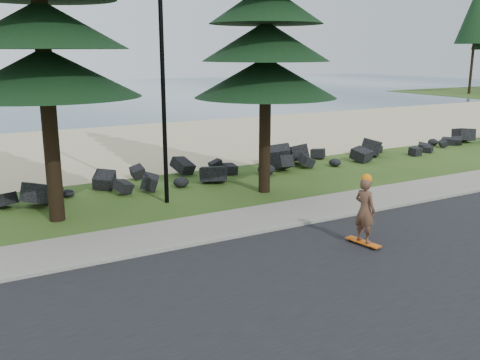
{
  "coord_description": "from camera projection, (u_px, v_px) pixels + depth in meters",
  "views": [
    {
      "loc": [
        -6.15,
        -12.64,
        4.81
      ],
      "look_at": [
        0.95,
        0.0,
        1.31
      ],
      "focal_mm": 40.0,
      "sensor_mm": 36.0,
      "label": 1
    }
  ],
  "objects": [
    {
      "name": "ground",
      "position": [
        210.0,
        230.0,
        14.77
      ],
      "size": [
        160.0,
        160.0,
        0.0
      ],
      "primitive_type": "plane",
      "color": "#2B4816",
      "rests_on": "ground"
    },
    {
      "name": "road",
      "position": [
        307.0,
        292.0,
        10.95
      ],
      "size": [
        160.0,
        7.0,
        0.02
      ],
      "primitive_type": "cube",
      "color": "black",
      "rests_on": "ground"
    },
    {
      "name": "kerb",
      "position": [
        225.0,
        238.0,
        14.0
      ],
      "size": [
        160.0,
        0.2,
        0.1
      ],
      "primitive_type": "cube",
      "color": "gray",
      "rests_on": "ground"
    },
    {
      "name": "sidewalk",
      "position": [
        207.0,
        227.0,
        14.93
      ],
      "size": [
        160.0,
        2.0,
        0.08
      ],
      "primitive_type": "cube",
      "color": "gray",
      "rests_on": "ground"
    },
    {
      "name": "beach_sand",
      "position": [
        84.0,
        149.0,
        27.06
      ],
      "size": [
        160.0,
        15.0,
        0.01
      ],
      "primitive_type": "cube",
      "color": "#D3BE8C",
      "rests_on": "ground"
    },
    {
      "name": "ocean",
      "position": [
        3.0,
        97.0,
        57.99
      ],
      "size": [
        160.0,
        58.0,
        0.01
      ],
      "primitive_type": "cube",
      "color": "#3B5C71",
      "rests_on": "ground"
    },
    {
      "name": "seawall_boulders",
      "position": [
        142.0,
        187.0,
        19.52
      ],
      "size": [
        60.0,
        2.4,
        1.1
      ],
      "primitive_type": null,
      "color": "black",
      "rests_on": "ground"
    },
    {
      "name": "lamp_post",
      "position": [
        163.0,
        74.0,
        16.51
      ],
      "size": [
        0.25,
        0.14,
        8.14
      ],
      "color": "black",
      "rests_on": "ground"
    },
    {
      "name": "skateboarder",
      "position": [
        365.0,
        210.0,
        13.36
      ],
      "size": [
        0.48,
        1.02,
        1.86
      ],
      "rotation": [
        0.0,
        0.0,
        1.72
      ],
      "color": "#E55D0D",
      "rests_on": "ground"
    }
  ]
}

